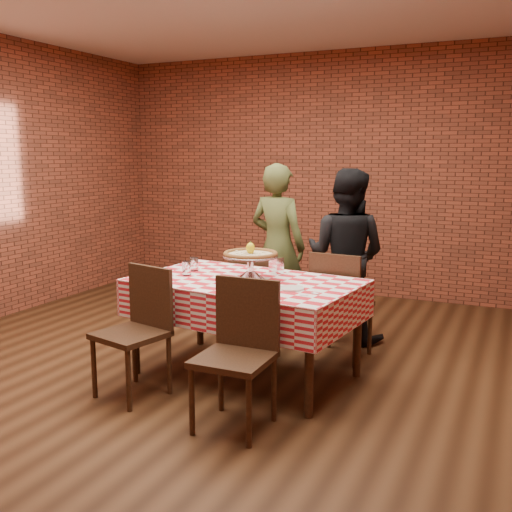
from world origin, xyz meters
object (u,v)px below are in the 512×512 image
chair_near_right (234,357)px  chair_near_left (131,334)px  table (246,328)px  water_glass_left (187,268)px  diner_black (346,255)px  condiment_caddy (276,265)px  chair_far_right (342,305)px  water_glass_right (194,264)px  pizza_stand (250,268)px  pizza (250,255)px  chair_far_left (256,296)px  diner_olive (278,246)px

chair_near_right → chair_near_left: bearing=170.3°
table → water_glass_left: 0.66m
chair_near_left → diner_black: (0.99, 1.91, 0.33)m
condiment_caddy → chair_far_right: 0.69m
table → water_glass_right: size_ratio=15.20×
water_glass_left → diner_black: size_ratio=0.07×
water_glass_left → chair_far_right: size_ratio=0.12×
table → chair_near_left: bearing=-128.7°
condiment_caddy → chair_near_right: bearing=-54.5°
pizza_stand → table: bearing=-174.7°
pizza → chair_far_left: bearing=111.5°
table → chair_far_left: chair_far_left is taller
condiment_caddy → diner_black: 0.95m
pizza_stand → condiment_caddy: size_ratio=3.19×
pizza → chair_far_right: 1.00m
pizza_stand → chair_far_right: bearing=53.2°
pizza → diner_black: 1.28m
table → pizza: bearing=5.3°
chair_near_right → diner_black: size_ratio=0.59×
pizza → chair_near_left: pizza is taller
water_glass_left → water_glass_right: (-0.04, 0.18, 0.00)m
diner_olive → water_glass_left: bearing=90.4°
chair_near_right → chair_far_right: size_ratio=1.01×
water_glass_left → chair_far_right: 1.33m
chair_near_right → diner_olive: (-0.61, 2.17, 0.34)m
chair_near_right → diner_black: bearing=86.4°
condiment_caddy → diner_olive: 1.09m
pizza_stand → diner_olive: bearing=103.9°
condiment_caddy → chair_near_left: chair_near_left is taller
table → pizza: 0.58m
table → pizza: (0.04, 0.00, 0.58)m
pizza → water_glass_left: 0.55m
pizza_stand → diner_black: diner_black is taller
chair_near_left → diner_black: size_ratio=0.58×
pizza_stand → chair_far_left: size_ratio=0.49×
pizza → water_glass_left: pizza is taller
water_glass_right → chair_far_right: chair_far_right is taller
water_glass_right → diner_olive: 1.21m
water_glass_right → chair_near_left: 0.91m
water_glass_right → chair_near_left: size_ratio=0.12×
diner_black → pizza: bearing=76.8°
pizza → diner_black: (0.39, 1.21, -0.17)m
water_glass_left → water_glass_right: size_ratio=1.00×
table → diner_black: diner_black is taller
water_glass_right → chair_near_right: (0.85, -0.98, -0.35)m
diner_black → chair_near_left: bearing=67.4°
water_glass_left → chair_far_left: size_ratio=0.13×
water_glass_left → diner_olive: diner_olive is taller
water_glass_right → chair_near_left: (-0.03, -0.84, -0.36)m
pizza_stand → water_glass_right: pizza_stand is taller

